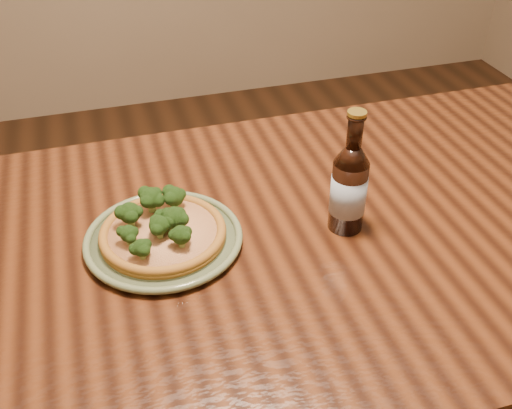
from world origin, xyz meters
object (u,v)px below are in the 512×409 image
object	(u,v)px
pizza	(162,230)
beer_bottle	(349,187)
plate	(164,239)
table	(306,264)

from	to	relation	value
pizza	beer_bottle	xyz separation A→B (m)	(0.34, -0.05, 0.06)
plate	beer_bottle	size ratio (longest dim) A/B	1.19
table	beer_bottle	world-z (taller)	beer_bottle
table	beer_bottle	size ratio (longest dim) A/B	6.51
plate	table	bearing A→B (deg)	-7.24
plate	pizza	xyz separation A→B (m)	(-0.00, 0.00, 0.02)
plate	beer_bottle	distance (m)	0.35
plate	pizza	size ratio (longest dim) A/B	1.26
plate	beer_bottle	world-z (taller)	beer_bottle
plate	beer_bottle	bearing A→B (deg)	-8.18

